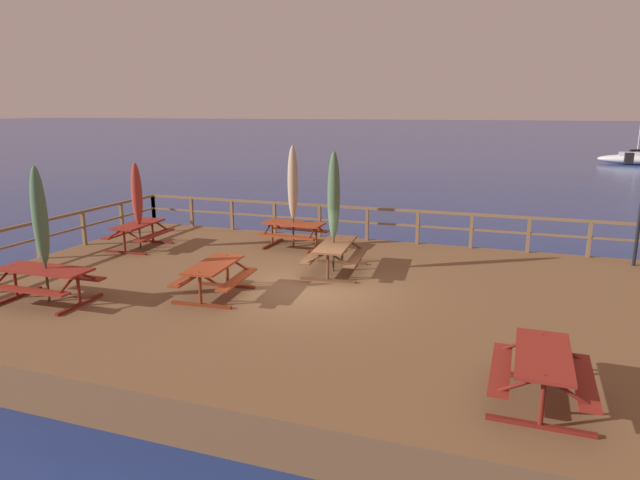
# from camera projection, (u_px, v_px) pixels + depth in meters

# --- Properties ---
(ground_plane) EXTENTS (600.00, 600.00, 0.00)m
(ground_plane) POSITION_uv_depth(u_px,v_px,m) (308.00, 320.00, 13.47)
(ground_plane) COLOR navy
(wooden_deck) EXTENTS (16.74, 11.12, 0.80)m
(wooden_deck) POSITION_uv_depth(u_px,v_px,m) (308.00, 304.00, 13.38)
(wooden_deck) COLOR brown
(wooden_deck) RESTS_ON ground
(railing_waterside_far) EXTENTS (16.54, 0.10, 1.09)m
(railing_waterside_far) POSITION_uv_depth(u_px,v_px,m) (367.00, 218.00, 18.09)
(railing_waterside_far) COLOR brown
(railing_waterside_far) RESTS_ON wooden_deck
(railing_side_left) EXTENTS (0.10, 10.92, 1.09)m
(railing_side_left) POSITION_uv_depth(u_px,v_px,m) (37.00, 233.00, 15.80)
(railing_side_left) COLOR brown
(railing_side_left) RESTS_ON wooden_deck
(picnic_table_back_right) EXTENTS (1.59, 2.21, 0.78)m
(picnic_table_back_right) POSITION_uv_depth(u_px,v_px,m) (335.00, 251.00, 14.52)
(picnic_table_back_right) COLOR brown
(picnic_table_back_right) RESTS_ON wooden_deck
(picnic_table_front_left) EXTENTS (1.51, 1.93, 0.78)m
(picnic_table_front_left) POSITION_uv_depth(u_px,v_px,m) (139.00, 230.00, 17.09)
(picnic_table_front_left) COLOR maroon
(picnic_table_front_left) RESTS_ON wooden_deck
(picnic_table_mid_centre) EXTENTS (1.91, 1.47, 0.78)m
(picnic_table_mid_centre) POSITION_uv_depth(u_px,v_px,m) (294.00, 229.00, 17.22)
(picnic_table_mid_centre) COLOR #993819
(picnic_table_mid_centre) RESTS_ON wooden_deck
(picnic_table_mid_right) EXTENTS (2.13, 1.47, 0.78)m
(picnic_table_mid_right) POSITION_uv_depth(u_px,v_px,m) (45.00, 277.00, 12.24)
(picnic_table_mid_right) COLOR maroon
(picnic_table_mid_right) RESTS_ON wooden_deck
(picnic_table_front_right) EXTENTS (1.42, 1.82, 0.78)m
(picnic_table_front_right) POSITION_uv_depth(u_px,v_px,m) (542.00, 367.00, 7.98)
(picnic_table_front_right) COLOR maroon
(picnic_table_front_right) RESTS_ON wooden_deck
(picnic_table_mid_left) EXTENTS (1.56, 1.92, 0.78)m
(picnic_table_mid_left) POSITION_uv_depth(u_px,v_px,m) (214.00, 273.00, 12.62)
(picnic_table_mid_left) COLOR #993819
(picnic_table_mid_left) RESTS_ON wooden_deck
(patio_umbrella_short_mid) EXTENTS (0.32, 0.32, 3.14)m
(patio_umbrella_short_mid) POSITION_uv_depth(u_px,v_px,m) (334.00, 196.00, 14.26)
(patio_umbrella_short_mid) COLOR #4C3828
(patio_umbrella_short_mid) RESTS_ON wooden_deck
(patio_umbrella_tall_mid_left) EXTENTS (0.32, 0.32, 2.62)m
(patio_umbrella_tall_mid_left) POSITION_uv_depth(u_px,v_px,m) (137.00, 194.00, 16.77)
(patio_umbrella_tall_mid_left) COLOR #4C3828
(patio_umbrella_tall_mid_left) RESTS_ON wooden_deck
(patio_umbrella_short_front) EXTENTS (0.32, 0.32, 3.11)m
(patio_umbrella_short_front) POSITION_uv_depth(u_px,v_px,m) (293.00, 183.00, 16.96)
(patio_umbrella_short_front) COLOR #4C3828
(patio_umbrella_short_front) RESTS_ON wooden_deck
(patio_umbrella_tall_mid_right) EXTENTS (0.32, 0.32, 3.01)m
(patio_umbrella_tall_mid_right) POSITION_uv_depth(u_px,v_px,m) (40.00, 217.00, 11.96)
(patio_umbrella_tall_mid_right) COLOR #4C3828
(patio_umbrella_tall_mid_right) RESTS_ON wooden_deck
(lamp_post_hooked) EXTENTS (0.62, 0.42, 3.20)m
(lamp_post_hooked) POSITION_uv_depth(u_px,v_px,m) (637.00, 189.00, 14.74)
(lamp_post_hooked) COLOR black
(lamp_post_hooked) RESTS_ON wooden_deck
(sailboat_distant) EXTENTS (6.13, 2.23, 7.72)m
(sailboat_distant) POSITION_uv_depth(u_px,v_px,m) (633.00, 159.00, 52.14)
(sailboat_distant) COLOR white
(sailboat_distant) RESTS_ON ground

